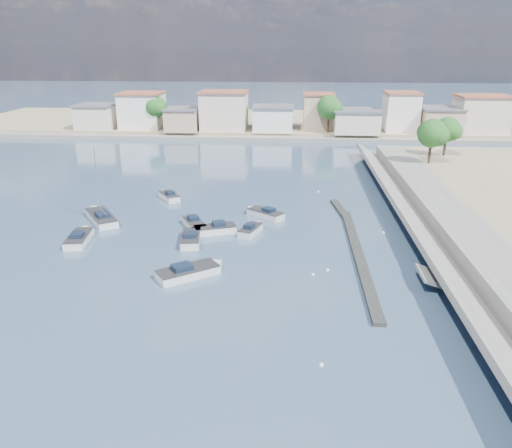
{
  "coord_description": "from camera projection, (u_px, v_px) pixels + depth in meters",
  "views": [
    {
      "loc": [
        0.18,
        -35.5,
        19.74
      ],
      "look_at": [
        -3.42,
        14.74,
        1.4
      ],
      "focal_mm": 35.0,
      "sensor_mm": 36.0,
      "label": 1
    }
  ],
  "objects": [
    {
      "name": "ground",
      "position": [
        289.0,
        178.0,
        77.53
      ],
      "size": [
        400.0,
        400.0,
        0.0
      ],
      "primitive_type": "plane",
      "color": "#324A65",
      "rests_on": "ground"
    },
    {
      "name": "motorboat_c",
      "position": [
        264.0,
        214.0,
        59.95
      ],
      "size": [
        4.71,
        4.18,
        1.48
      ],
      "color": "silver",
      "rests_on": "ground"
    },
    {
      "name": "motorboat_d",
      "position": [
        213.0,
        230.0,
        54.82
      ],
      "size": [
        5.11,
        3.32,
        1.48
      ],
      "color": "silver",
      "rests_on": "ground"
    },
    {
      "name": "motorboat_b",
      "position": [
        251.0,
        230.0,
        54.72
      ],
      "size": [
        2.64,
        4.14,
        1.48
      ],
      "color": "silver",
      "rests_on": "ground"
    },
    {
      "name": "motorboat_h",
      "position": [
        191.0,
        272.0,
        44.77
      ],
      "size": [
        5.76,
        5.01,
        1.48
      ],
      "color": "silver",
      "rests_on": "ground"
    },
    {
      "name": "mooring_buoys",
      "position": [
        321.0,
        246.0,
        51.44
      ],
      "size": [
        13.22,
        40.66,
        0.32
      ],
      "color": "white",
      "rests_on": "ground"
    },
    {
      "name": "motorboat_f",
      "position": [
        169.0,
        196.0,
        66.72
      ],
      "size": [
        3.6,
        4.2,
        1.48
      ],
      "color": "silver",
      "rests_on": "ground"
    },
    {
      "name": "seawall_walkway",
      "position": [
        470.0,
        240.0,
        50.67
      ],
      "size": [
        5.0,
        90.0,
        1.8
      ],
      "primitive_type": "cube",
      "color": "slate",
      "rests_on": "ground"
    },
    {
      "name": "shore_trees",
      "position": [
        332.0,
        114.0,
        101.19
      ],
      "size": [
        74.56,
        38.32,
        7.92
      ],
      "color": "#38281E",
      "rests_on": "ground"
    },
    {
      "name": "far_town",
      "position": [
        340.0,
        114.0,
        109.72
      ],
      "size": [
        113.01,
        12.8,
        8.35
      ],
      "color": "beige",
      "rests_on": "far_shore_land"
    },
    {
      "name": "motorboat_e",
      "position": [
        80.0,
        238.0,
        52.51
      ],
      "size": [
        2.57,
        5.57,
        1.48
      ],
      "color": "silver",
      "rests_on": "ground"
    },
    {
      "name": "motorboat_g",
      "position": [
        195.0,
        225.0,
        56.22
      ],
      "size": [
        3.5,
        4.78,
        1.48
      ],
      "color": "silver",
      "rests_on": "ground"
    },
    {
      "name": "far_shore_land",
      "position": [
        291.0,
        123.0,
        126.02
      ],
      "size": [
        160.0,
        40.0,
        1.4
      ],
      "primitive_type": "cube",
      "color": "gray",
      "rests_on": "ground"
    },
    {
      "name": "motorboat_a",
      "position": [
        191.0,
        238.0,
        52.56
      ],
      "size": [
        2.54,
        5.47,
        1.48
      ],
      "color": "silver",
      "rests_on": "ground"
    },
    {
      "name": "breakwater",
      "position": [
        354.0,
        244.0,
        51.4
      ],
      "size": [
        2.0,
        31.02,
        0.35
      ],
      "color": "black",
      "rests_on": "ground"
    },
    {
      "name": "sailboat",
      "position": [
        101.0,
        217.0,
        58.76
      ],
      "size": [
        5.66,
        6.76,
        9.0
      ],
      "color": "silver",
      "rests_on": "ground"
    },
    {
      "name": "far_shore_quay",
      "position": [
        291.0,
        139.0,
        106.45
      ],
      "size": [
        160.0,
        2.5,
        0.8
      ],
      "primitive_type": "cube",
      "color": "slate",
      "rests_on": "ground"
    }
  ]
}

